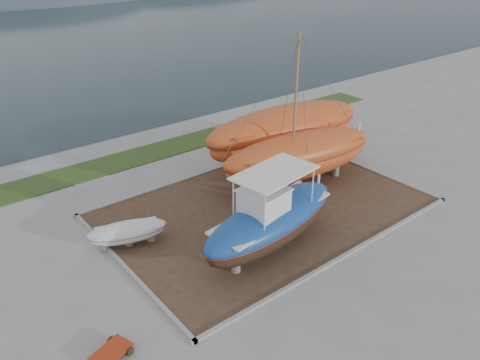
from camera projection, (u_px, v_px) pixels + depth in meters
ground at (315, 238)px, 25.01m from camera, size 140.00×140.00×0.00m
dirt_patch at (265, 208)px, 27.78m from camera, size 18.00×12.00×0.06m
curb_frame at (265, 207)px, 27.76m from camera, size 18.60×12.60×0.15m
grass_strip at (166, 149)px, 35.78m from camera, size 44.00×3.00×0.08m
blue_caique at (272, 212)px, 23.13m from camera, size 9.33×4.07×4.34m
white_dinghy at (128, 234)px, 24.12m from camera, size 4.33×2.71×1.22m
orange_sailboat at (302, 114)px, 28.08m from camera, size 11.20×4.89×9.72m
orange_bare_hull at (285, 137)px, 32.34m from camera, size 12.84×4.88×4.11m
red_trailer at (111, 354)px, 17.77m from camera, size 2.49×1.78×0.32m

